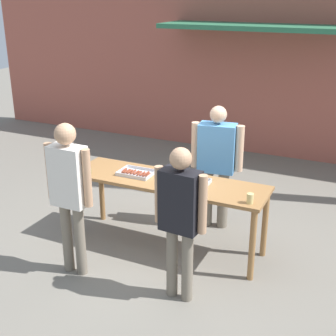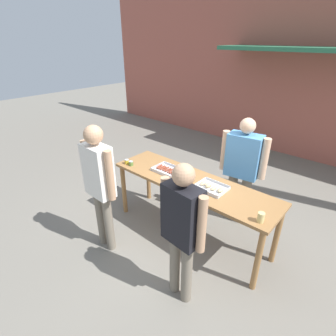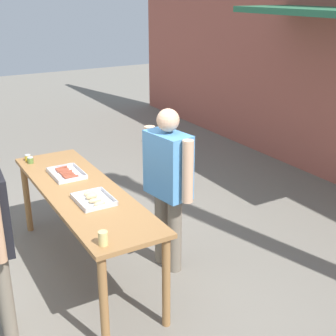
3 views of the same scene
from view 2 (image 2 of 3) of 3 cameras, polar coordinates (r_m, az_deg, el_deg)
ground_plane at (r=4.02m, az=4.68°, el=-13.85°), size 24.00×24.00×0.00m
building_facade_back at (r=6.73m, az=28.03°, el=20.80°), size 12.00×1.11×4.50m
serving_table at (r=3.57m, az=5.13°, el=-4.35°), size 2.38×0.68×0.89m
food_tray_sausages at (r=3.75m, az=-0.02°, el=-0.49°), size 0.42×0.30×0.04m
food_tray_buns at (r=3.36m, az=9.43°, el=-4.15°), size 0.38×0.31×0.07m
condiment_jar_mustard at (r=4.01m, az=-8.96°, el=1.38°), size 0.07×0.07×0.07m
condiment_jar_ketchup at (r=3.94m, az=-8.05°, el=1.02°), size 0.07×0.07×0.07m
beer_cup at (r=2.91m, az=19.57°, el=-10.09°), size 0.07×0.07×0.11m
person_server_behind_table at (r=3.91m, az=15.89°, el=0.80°), size 0.67×0.32×1.65m
person_customer_holding_hotdog at (r=3.32m, az=-14.73°, el=-2.41°), size 0.56×0.23×1.73m
person_customer_with_cup at (r=2.60m, az=3.06°, el=-12.22°), size 0.56×0.24×1.63m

